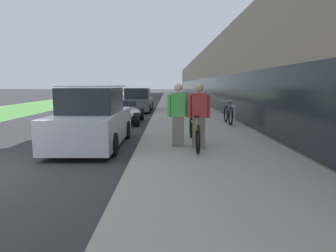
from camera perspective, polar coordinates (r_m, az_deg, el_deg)
name	(u,v)px	position (r m, az deg, el deg)	size (l,w,h in m)	color
sidewalk_slab	(182,104)	(26.57, 2.77, 4.14)	(4.08, 70.00, 0.13)	gray
storefront_facade	(242,78)	(35.47, 13.84, 8.80)	(10.01, 70.00, 5.00)	gray
lawn_strip	(61,102)	(32.49, -19.79, 4.28)	(5.70, 70.00, 0.03)	#518E42
tandem_bicycle	(195,131)	(8.44, 5.19, -1.01)	(0.52, 2.91, 0.91)	black
person_rider	(200,116)	(8.01, 6.12, 1.94)	(0.59, 0.23, 1.72)	#756B5B
person_bystander	(179,115)	(8.19, 2.15, 2.11)	(0.58, 0.23, 1.72)	#756B5B
bike_rack_hoop	(235,114)	(12.46, 12.55, 2.31)	(0.05, 0.60, 0.84)	gray
cruiser_bike_nearest	(229,114)	(13.25, 11.60, 2.18)	(0.52, 1.77, 0.97)	black
parked_sedan_curbside	(94,120)	(9.13, -13.94, 1.07)	(1.86, 4.17, 1.80)	silver
vintage_roadster_curbside	(125,114)	(14.40, -8.21, 2.32)	(1.70, 3.96, 1.01)	silver
parked_sedan_far	(139,101)	(20.31, -5.54, 4.74)	(1.88, 4.09, 1.57)	#4C5156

